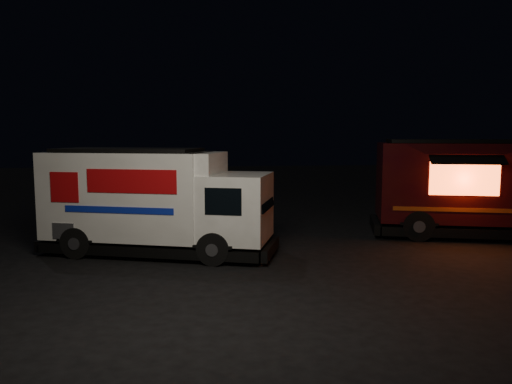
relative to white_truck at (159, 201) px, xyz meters
name	(u,v)px	position (x,y,z in m)	size (l,w,h in m)	color
ground	(255,271)	(2.40, -2.18, -1.45)	(80.00, 80.00, 0.00)	black
white_truck	(159,201)	(0.00, 0.00, 0.00)	(6.40, 2.18, 2.90)	white
red_truck	(480,188)	(10.08, 1.11, 0.11)	(6.71, 2.47, 3.12)	#340C09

